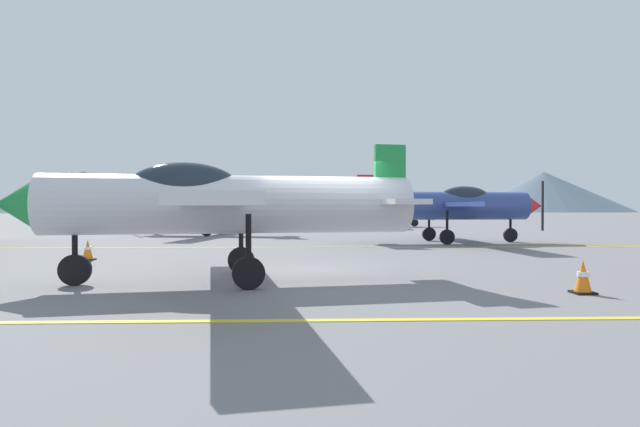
# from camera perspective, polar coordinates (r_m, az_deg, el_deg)

# --- Properties ---
(ground_plane) EXTENTS (400.00, 400.00, 0.00)m
(ground_plane) POSITION_cam_1_polar(r_m,az_deg,el_deg) (11.63, 0.38, -6.78)
(ground_plane) COLOR slate
(apron_line_near) EXTENTS (80.00, 0.16, 0.01)m
(apron_line_near) POSITION_cam_1_polar(r_m,az_deg,el_deg) (7.17, 1.89, -11.46)
(apron_line_near) COLOR yellow
(apron_line_near) RESTS_ON ground_plane
(apron_line_far) EXTENTS (80.00, 0.16, 0.01)m
(apron_line_far) POSITION_cam_1_polar(r_m,az_deg,el_deg) (19.74, -0.59, -3.68)
(apron_line_far) COLOR yellow
(apron_line_far) RESTS_ON ground_plane
(airplane_near) EXTENTS (8.36, 9.57, 2.86)m
(airplane_near) POSITION_cam_1_polar(r_m,az_deg,el_deg) (10.89, -10.99, 1.21)
(airplane_near) COLOR silver
(airplane_near) RESTS_ON ground_plane
(airplane_mid) EXTENTS (8.31, 9.57, 2.86)m
(airplane_mid) POSITION_cam_1_polar(r_m,az_deg,el_deg) (23.18, 13.85, 0.93)
(airplane_mid) COLOR #33478C
(airplane_mid) RESTS_ON ground_plane
(airplane_far) EXTENTS (8.36, 9.57, 2.86)m
(airplane_far) POSITION_cam_1_polar(r_m,az_deg,el_deg) (29.17, -12.36, 0.88)
(airplane_far) COLOR silver
(airplane_far) RESTS_ON ground_plane
(airplane_back) EXTENTS (8.32, 9.57, 2.86)m
(airplane_back) POSITION_cam_1_polar(r_m,az_deg,el_deg) (41.26, 6.44, 0.84)
(airplane_back) COLOR silver
(airplane_back) RESTS_ON ground_plane
(traffic_cone_front) EXTENTS (0.36, 0.36, 0.59)m
(traffic_cone_front) POSITION_cam_1_polar(r_m,az_deg,el_deg) (10.35, 26.52, -6.17)
(traffic_cone_front) COLOR black
(traffic_cone_front) RESTS_ON ground_plane
(traffic_cone_side) EXTENTS (0.36, 0.36, 0.59)m
(traffic_cone_side) POSITION_cam_1_polar(r_m,az_deg,el_deg) (16.42, -23.79, -3.64)
(traffic_cone_side) COLOR black
(traffic_cone_side) RESTS_ON ground_plane
(hill_left) EXTENTS (61.53, 61.53, 12.11)m
(hill_left) POSITION_cam_1_polar(r_m,az_deg,el_deg) (170.86, -24.18, 2.17)
(hill_left) COLOR #4C6651
(hill_left) RESTS_ON ground_plane
(hill_centerleft) EXTENTS (64.60, 64.60, 11.98)m
(hill_centerleft) POSITION_cam_1_polar(r_m,az_deg,el_deg) (135.66, -14.64, 2.57)
(hill_centerleft) COLOR slate
(hill_centerleft) RESTS_ON ground_plane
(hill_centerright) EXTENTS (57.28, 57.28, 11.70)m
(hill_centerright) POSITION_cam_1_polar(r_m,az_deg,el_deg) (172.12, 3.71, 2.15)
(hill_centerright) COLOR slate
(hill_centerright) RESTS_ON ground_plane
(hill_right) EXTENTS (52.75, 52.75, 12.85)m
(hill_right) POSITION_cam_1_polar(r_m,az_deg,el_deg) (184.77, 23.00, 2.17)
(hill_right) COLOR slate
(hill_right) RESTS_ON ground_plane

